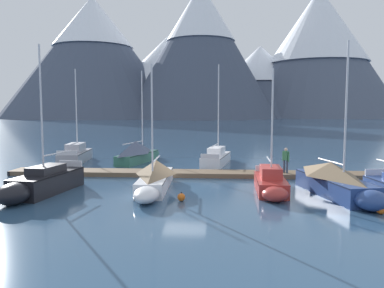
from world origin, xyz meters
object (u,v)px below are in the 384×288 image
object	(u,v)px
sailboat_far_berth	(217,157)
sailboat_outer_slip	(271,183)
sailboat_second_berth	(41,183)
sailboat_end_of_dock	(337,181)
sailboat_mid_dock_port	(138,152)
sailboat_nearest_berth	(77,154)
sailboat_mid_dock_starboard	(155,177)
person_on_dock	(286,159)
mooring_buoy_channel_marker	(381,209)
mooring_buoy_inner_mooring	(181,197)

from	to	relation	value
sailboat_far_berth	sailboat_outer_slip	bearing A→B (deg)	-74.55
sailboat_second_berth	sailboat_end_of_dock	size ratio (longest dim) A/B	1.00
sailboat_mid_dock_port	sailboat_far_berth	distance (m)	6.80
sailboat_nearest_berth	sailboat_mid_dock_starboard	size ratio (longest dim) A/B	1.08
sailboat_mid_dock_starboard	sailboat_far_berth	size ratio (longest dim) A/B	0.90
person_on_dock	sailboat_outer_slip	bearing A→B (deg)	-108.26
sailboat_far_berth	mooring_buoy_channel_marker	size ratio (longest dim) A/B	15.92
sailboat_second_berth	sailboat_mid_dock_starboard	xyz separation A→B (m)	(5.86, 1.70, 0.11)
sailboat_second_berth	sailboat_mid_dock_port	bearing A→B (deg)	78.56
sailboat_end_of_dock	person_on_dock	size ratio (longest dim) A/B	4.71
person_on_dock	sailboat_far_berth	bearing A→B (deg)	127.78
sailboat_second_berth	mooring_buoy_channel_marker	world-z (taller)	sailboat_second_berth
sailboat_end_of_dock	sailboat_nearest_berth	bearing A→B (deg)	146.80
sailboat_second_berth	person_on_dock	world-z (taller)	sailboat_second_berth
sailboat_second_berth	sailboat_outer_slip	xyz separation A→B (m)	(12.34, 1.36, -0.10)
sailboat_mid_dock_port	mooring_buoy_inner_mooring	distance (m)	14.44
sailboat_mid_dock_port	mooring_buoy_inner_mooring	world-z (taller)	sailboat_mid_dock_port
sailboat_far_berth	mooring_buoy_channel_marker	world-z (taller)	sailboat_far_berth
sailboat_mid_dock_starboard	mooring_buoy_channel_marker	distance (m)	11.58
sailboat_nearest_berth	person_on_dock	world-z (taller)	sailboat_nearest_berth
sailboat_far_berth	sailboat_mid_dock_starboard	bearing A→B (deg)	-108.27
sailboat_nearest_berth	sailboat_mid_dock_starboard	distance (m)	14.29
sailboat_end_of_dock	person_on_dock	distance (m)	5.78
sailboat_outer_slip	mooring_buoy_inner_mooring	bearing A→B (deg)	-154.68
sailboat_second_berth	sailboat_end_of_dock	world-z (taller)	sailboat_second_berth
sailboat_mid_dock_starboard	person_on_dock	bearing A→B (deg)	29.39
sailboat_mid_dock_starboard	sailboat_outer_slip	distance (m)	6.50
sailboat_nearest_berth	person_on_dock	xyz separation A→B (m)	(16.92, -6.68, 0.64)
sailboat_second_berth	sailboat_outer_slip	bearing A→B (deg)	6.27
sailboat_mid_dock_starboard	sailboat_end_of_dock	distance (m)	9.87
sailboat_second_berth	person_on_dock	size ratio (longest dim) A/B	4.72
sailboat_second_berth	sailboat_outer_slip	distance (m)	12.42
sailboat_mid_dock_port	sailboat_outer_slip	world-z (taller)	sailboat_mid_dock_port
sailboat_nearest_berth	mooring_buoy_channel_marker	world-z (taller)	sailboat_nearest_berth
sailboat_end_of_dock	mooring_buoy_channel_marker	xyz separation A→B (m)	(0.90, -3.40, -0.59)
sailboat_far_berth	mooring_buoy_inner_mooring	xyz separation A→B (m)	(-1.71, -13.12, -0.37)
sailboat_mid_dock_starboard	sailboat_outer_slip	size ratio (longest dim) A/B	1.09
sailboat_outer_slip	person_on_dock	bearing A→B (deg)	71.74
sailboat_second_berth	mooring_buoy_inner_mooring	world-z (taller)	sailboat_second_berth
sailboat_mid_dock_starboard	sailboat_mid_dock_port	bearing A→B (deg)	106.82
sailboat_outer_slip	sailboat_end_of_dock	distance (m)	3.39
sailboat_nearest_berth	person_on_dock	distance (m)	18.20
sailboat_mid_dock_port	person_on_dock	bearing A→B (deg)	-29.09
sailboat_far_berth	sailboat_nearest_berth	bearing A→B (deg)	176.69
sailboat_mid_dock_starboard	mooring_buoy_inner_mooring	distance (m)	3.18
sailboat_mid_dock_port	sailboat_end_of_dock	bearing A→B (deg)	-42.10
sailboat_mid_dock_port	sailboat_mid_dock_starboard	size ratio (longest dim) A/B	1.06
sailboat_mid_dock_starboard	sailboat_far_berth	world-z (taller)	sailboat_far_berth
person_on_dock	mooring_buoy_channel_marker	bearing A→B (deg)	-73.67
sailboat_end_of_dock	sailboat_far_berth	bearing A→B (deg)	118.91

